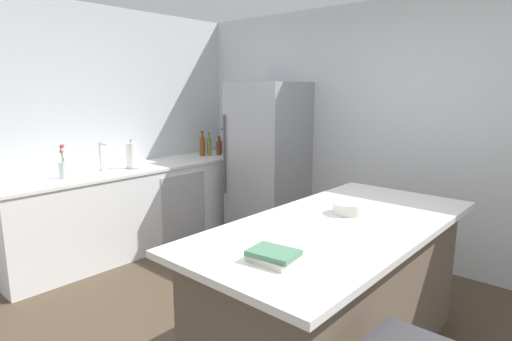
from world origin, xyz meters
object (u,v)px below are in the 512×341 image
Objects in this scene: hot_sauce_bottle at (220,147)px; whiskey_bottle at (202,146)px; paper_towel_roll at (132,156)px; refrigerator at (268,162)px; mixing_bowl at (348,208)px; flower_vase at (63,168)px; soda_bottle at (222,143)px; kitchen_island at (337,290)px; syrup_bottle at (219,148)px; cookbook_stack at (273,256)px; sink_faucet at (101,156)px; olive_oil_bottle at (209,147)px.

hot_sauce_bottle is 0.29m from whiskey_bottle.
refrigerator is at bearing 57.99° from paper_towel_roll.
whiskey_bottle is 2.84m from mixing_bowl.
paper_towel_roll reaches higher than mixing_bowl.
flower_vase reaches higher than soda_bottle.
paper_towel_roll is 1.43m from soda_bottle.
syrup_bottle reaches higher than kitchen_island.
soda_bottle is 3.65m from cookbook_stack.
hot_sauce_bottle is 1.01× the size of mixing_bowl.
flower_vase is 1.34× the size of syrup_bottle.
cookbook_stack is at bearing -12.81° from sink_faucet.
soda_bottle reaches higher than hot_sauce_bottle.
refrigerator is at bearing 9.03° from olive_oil_bottle.
mixing_bowl is (-0.12, 0.93, 0.01)m from cookbook_stack.
hot_sauce_bottle reaches higher than kitchen_island.
hot_sauce_bottle is (-0.07, 1.35, -0.05)m from paper_towel_roll.
whiskey_bottle is (-0.89, -0.23, 0.13)m from refrigerator.
sink_faucet is at bearing -173.55° from mixing_bowl.
whiskey_bottle is at bearing -117.91° from syrup_bottle.
syrup_bottle is (0.09, -0.10, 0.01)m from hot_sauce_bottle.
syrup_bottle reaches higher than cookbook_stack.
sink_faucet is 0.95× the size of soda_bottle.
hot_sauce_bottle is at bearing 88.90° from sink_faucet.
refrigerator is 2.17m from mixing_bowl.
sink_faucet is 0.97× the size of whiskey_bottle.
whiskey_bottle reaches higher than cookbook_stack.
soda_bottle is 1.49× the size of hot_sauce_bottle.
hot_sauce_bottle is (-2.68, 1.54, 0.52)m from kitchen_island.
syrup_bottle is at bearing -54.81° from soda_bottle.
whiskey_bottle is at bearing -165.66° from refrigerator.
hot_sauce_bottle is at bearing 92.95° from paper_towel_roll.
whiskey_bottle is (0.03, -0.37, 0.00)m from soda_bottle.
whiskey_bottle reaches higher than mixing_bowl.
paper_towel_roll reaches higher than hot_sauce_bottle.
syrup_bottle is (0.12, 1.53, -0.06)m from sink_faucet.
hot_sauce_bottle reaches higher than mixing_bowl.
flower_vase reaches higher than cookbook_stack.
mixing_bowl is (2.66, 0.30, -0.10)m from sink_faucet.
soda_bottle is 1.30× the size of syrup_bottle.
kitchen_island is 0.53m from mixing_bowl.
hot_sauce_bottle is 0.74× the size of olive_oil_bottle.
sink_faucet is at bearing 98.80° from flower_vase.
syrup_bottle is at bearing 85.60° from sink_faucet.
paper_towel_roll is 2.84m from cookbook_stack.
cookbook_stack is at bearing -39.11° from syrup_bottle.
flower_vase reaches higher than paper_towel_roll.
soda_bottle is at bearing 152.08° from mixing_bowl.
syrup_bottle is (-2.60, 1.43, 0.53)m from kitchen_island.
syrup_bottle is (0.02, 1.25, -0.04)m from paper_towel_roll.
sink_faucet is (-0.90, -1.57, 0.16)m from refrigerator.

